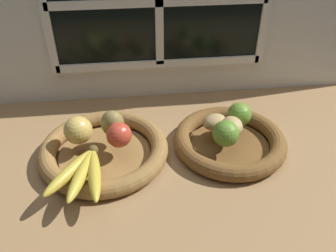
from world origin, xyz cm
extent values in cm
cube|color=#9E774C|center=(0.00, 0.00, -1.50)|extent=(140.00, 90.00, 3.00)
cube|color=silver|center=(0.00, 30.00, 27.50)|extent=(140.00, 3.00, 55.00)
cube|color=black|center=(0.00, 28.10, 31.00)|extent=(64.00, 0.80, 38.00)
cube|color=white|center=(0.00, 27.50, 31.00)|extent=(2.40, 1.20, 38.00)
cube|color=white|center=(0.00, 27.50, 31.00)|extent=(64.00, 1.20, 2.40)
cube|color=white|center=(-32.00, 27.50, 31.00)|extent=(2.40, 1.20, 40.40)
cube|color=white|center=(0.00, 27.50, 12.00)|extent=(64.00, 1.20, 2.40)
cylinder|color=olive|center=(-17.59, -1.38, 0.50)|extent=(23.83, 23.83, 1.00)
torus|color=olive|center=(-17.59, -1.38, 2.23)|extent=(33.51, 33.51, 4.45)
cylinder|color=brown|center=(15.96, -1.38, 0.50)|extent=(21.15, 21.15, 1.00)
torus|color=brown|center=(15.96, -1.38, 2.23)|extent=(30.25, 30.25, 4.45)
sphere|color=#CC422D|center=(-13.31, -2.67, 7.68)|extent=(6.45, 6.45, 6.45)
sphere|color=#DBB756|center=(-23.55, 0.30, 8.07)|extent=(7.24, 7.24, 7.24)
ellipsoid|color=olive|center=(-14.92, 1.80, 8.15)|extent=(6.89, 6.43, 7.39)
ellipsoid|color=gold|center=(-24.56, -12.87, 5.89)|extent=(11.97, 15.89, 2.88)
ellipsoid|color=gold|center=(-21.91, -14.06, 5.89)|extent=(7.07, 17.37, 2.88)
ellipsoid|color=gold|center=(-19.01, -14.30, 5.89)|extent=(4.39, 17.38, 2.88)
sphere|color=brown|center=(-19.77, -5.73, 5.89)|extent=(2.60, 2.60, 2.60)
ellipsoid|color=tan|center=(15.96, -1.38, 6.86)|extent=(6.97, 7.94, 4.82)
ellipsoid|color=tan|center=(12.19, 1.56, 6.58)|extent=(8.06, 7.08, 4.25)
sphere|color=olive|center=(13.25, -5.44, 7.84)|extent=(6.77, 6.77, 6.77)
sphere|color=olive|center=(19.12, 2.69, 7.72)|extent=(6.54, 6.54, 6.54)
camera|label=1|loc=(-9.27, -73.54, 61.01)|focal=37.64mm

